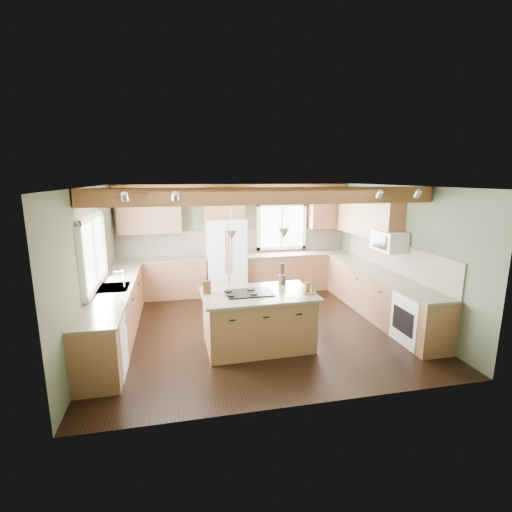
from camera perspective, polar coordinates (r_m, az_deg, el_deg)
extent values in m
plane|color=black|center=(7.08, 0.22, -10.85)|extent=(5.60, 5.60, 0.00)
plane|color=silver|center=(6.52, 0.24, 10.68)|extent=(5.60, 5.60, 0.00)
plane|color=#464E37|center=(9.10, -3.13, 2.83)|extent=(5.60, 0.00, 5.60)
plane|color=#464E37|center=(6.69, -23.93, -1.58)|extent=(0.00, 5.00, 5.00)
plane|color=#464E37|center=(7.76, 20.86, 0.45)|extent=(0.00, 5.00, 5.00)
cube|color=brown|center=(5.78, 1.87, 9.21)|extent=(5.55, 0.26, 0.26)
cube|color=brown|center=(8.88, -3.12, 10.65)|extent=(5.55, 0.20, 0.10)
cube|color=brown|center=(9.10, -3.11, 2.26)|extent=(5.58, 0.03, 0.58)
cube|color=brown|center=(7.81, 20.52, -0.13)|extent=(0.03, 3.70, 0.58)
cube|color=brown|center=(8.89, -14.25, -3.43)|extent=(2.02, 0.60, 0.88)
cube|color=#4A4336|center=(8.78, -14.41, -0.53)|extent=(2.06, 0.64, 0.04)
cube|color=brown|center=(9.33, 6.30, -2.38)|extent=(2.62, 0.60, 0.88)
cube|color=#4A4336|center=(9.23, 6.36, 0.39)|extent=(2.66, 0.64, 0.04)
cube|color=brown|center=(6.92, -20.79, -8.33)|extent=(0.60, 3.70, 0.88)
cube|color=#4A4336|center=(6.78, -21.08, -4.68)|extent=(0.64, 3.74, 0.04)
cube|color=brown|center=(7.86, 18.34, -5.72)|extent=(0.60, 3.70, 0.88)
cube|color=#4A4336|center=(7.73, 18.57, -2.47)|extent=(0.64, 3.74, 0.04)
cube|color=brown|center=(8.75, -16.05, 6.31)|extent=(1.40, 0.35, 0.90)
cube|color=brown|center=(8.78, -4.97, 8.06)|extent=(0.96, 0.35, 0.70)
cube|color=brown|center=(8.35, 16.84, 6.00)|extent=(0.35, 2.20, 0.90)
cube|color=brown|center=(9.48, 10.96, 6.97)|extent=(0.90, 0.35, 0.90)
cube|color=white|center=(6.68, -23.87, 0.61)|extent=(0.04, 1.60, 1.05)
cube|color=white|center=(9.29, 3.91, 4.57)|extent=(1.10, 0.04, 1.00)
cube|color=#262628|center=(6.77, -21.08, -4.64)|extent=(0.50, 0.65, 0.03)
cylinder|color=#B2B2B7|center=(6.71, -19.65, -3.40)|extent=(0.02, 0.02, 0.28)
cube|color=white|center=(5.73, -22.59, -12.88)|extent=(0.60, 0.60, 0.84)
cube|color=white|center=(6.83, 23.79, -8.92)|extent=(0.60, 0.72, 0.84)
cube|color=white|center=(7.56, 19.80, 2.16)|extent=(0.40, 0.70, 0.38)
cone|color=#B2B2B7|center=(5.72, -3.81, 3.22)|extent=(0.18, 0.18, 0.16)
cone|color=#B2B2B7|center=(5.92, 4.30, 3.51)|extent=(0.18, 0.18, 0.16)
cube|color=white|center=(8.76, -4.65, -0.21)|extent=(0.90, 0.74, 1.80)
cube|color=brown|center=(6.19, 0.30, -9.92)|extent=(1.72, 1.08, 0.88)
cube|color=#4A4336|center=(6.03, 0.30, -5.86)|extent=(1.84, 1.20, 0.04)
cube|color=black|center=(5.99, -1.01, -5.69)|extent=(0.75, 0.51, 0.02)
cube|color=brown|center=(6.02, -7.54, -4.78)|extent=(0.13, 0.10, 0.21)
cylinder|color=#3E3731|center=(6.50, 4.05, -3.62)|extent=(0.13, 0.13, 0.17)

